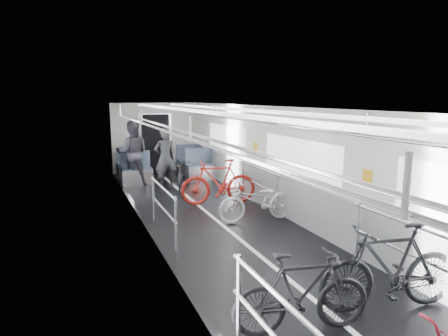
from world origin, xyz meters
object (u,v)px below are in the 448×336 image
(bike_right_near, at_px, (390,267))
(bike_right_mid, at_px, (258,201))
(bike_right_far, at_px, (218,182))
(bike_aisle, at_px, (180,173))
(bike_left_mid, at_px, (302,293))
(person_standing, at_px, (165,158))
(person_seated, at_px, (133,153))

(bike_right_near, height_order, bike_right_mid, bike_right_near)
(bike_right_far, bearing_deg, bike_right_mid, 19.05)
(bike_right_near, xyz_separation_m, bike_right_mid, (0.06, 3.79, -0.10))
(bike_aisle, bearing_deg, bike_left_mid, -80.17)
(bike_right_near, height_order, person_standing, person_standing)
(bike_right_mid, bearing_deg, bike_right_far, -168.95)
(bike_right_near, distance_m, person_standing, 7.67)
(bike_right_mid, height_order, bike_right_far, bike_right_far)
(bike_right_mid, bearing_deg, person_seated, -156.28)
(bike_right_near, relative_size, person_standing, 1.06)
(bike_left_mid, distance_m, person_seated, 8.44)
(bike_left_mid, relative_size, bike_aisle, 1.00)
(bike_right_far, relative_size, person_standing, 1.07)
(bike_left_mid, height_order, bike_right_far, bike_right_far)
(bike_left_mid, xyz_separation_m, bike_right_near, (1.28, 0.05, 0.07))
(bike_right_mid, height_order, person_seated, person_seated)
(bike_right_far, bearing_deg, person_seated, -142.19)
(bike_aisle, bearing_deg, person_seated, 158.84)
(bike_right_mid, relative_size, bike_aisle, 1.08)
(bike_left_mid, xyz_separation_m, bike_right_far, (1.06, 5.44, 0.08))
(bike_aisle, distance_m, person_seated, 1.57)
(person_standing, bearing_deg, bike_aisle, 155.74)
(bike_right_mid, xyz_separation_m, bike_aisle, (-0.69, 3.70, -0.03))
(bike_right_near, bearing_deg, person_seated, -156.83)
(bike_right_mid, bearing_deg, bike_right_near, 0.43)
(bike_left_mid, relative_size, bike_right_far, 0.86)
(bike_left_mid, distance_m, bike_right_far, 5.55)
(bike_right_far, height_order, person_standing, person_standing)
(bike_right_mid, distance_m, bike_aisle, 3.76)
(bike_right_far, distance_m, person_standing, 2.36)
(bike_left_mid, bearing_deg, bike_right_near, -77.51)
(bike_right_mid, bearing_deg, bike_aisle, -168.16)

